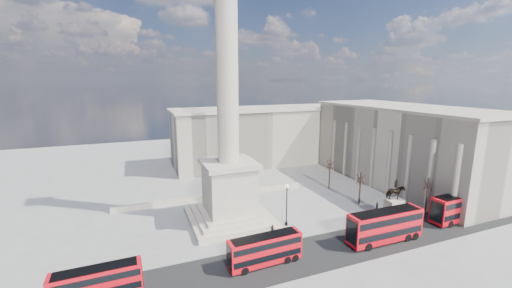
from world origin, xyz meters
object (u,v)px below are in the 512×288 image
object	(u,v)px
victorian_lamp	(287,202)
red_bus_c	(385,226)
equestrian_statue	(394,207)
pedestrian_standing	(387,212)
red_bus_a	(98,283)
pedestrian_walking	(377,206)
pedestrian_crossing	(272,230)
nelsons_column	(229,149)
red_bus_b	(265,249)
red_bus_d	(460,207)

from	to	relation	value
victorian_lamp	red_bus_c	bearing A→B (deg)	-42.35
equestrian_statue	pedestrian_standing	world-z (taller)	equestrian_statue
red_bus_a	pedestrian_standing	world-z (taller)	red_bus_a
red_bus_c	victorian_lamp	bearing A→B (deg)	138.16
victorian_lamp	pedestrian_walking	bearing A→B (deg)	-1.78
equestrian_statue	pedestrian_crossing	world-z (taller)	equestrian_statue
red_bus_a	red_bus_c	world-z (taller)	red_bus_c
red_bus_a	pedestrian_walking	world-z (taller)	red_bus_a
red_bus_c	pedestrian_crossing	xyz separation A→B (m)	(-15.13, 8.41, -1.78)
equestrian_statue	pedestrian_crossing	size ratio (longest dim) A/B	4.48
nelsons_column	red_bus_b	distance (m)	18.38
red_bus_c	pedestrian_crossing	size ratio (longest dim) A/B	7.23
nelsons_column	equestrian_statue	bearing A→B (deg)	-22.30
pedestrian_walking	pedestrian_standing	size ratio (longest dim) A/B	0.85
victorian_lamp	equestrian_statue	world-z (taller)	equestrian_statue
red_bus_a	equestrian_statue	distance (m)	46.75
nelsons_column	pedestrian_walking	distance (m)	30.77
red_bus_a	pedestrian_crossing	size ratio (longest dim) A/B	5.60
pedestrian_standing	pedestrian_crossing	xyz separation A→B (m)	(-22.23, 1.57, -0.05)
red_bus_a	victorian_lamp	distance (m)	29.67
victorian_lamp	pedestrian_standing	size ratio (longest dim) A/B	4.01
red_bus_d	pedestrian_crossing	distance (m)	33.89
red_bus_d	pedestrian_standing	xyz separation A→B (m)	(-10.80, 5.82, -1.65)
red_bus_d	pedestrian_walking	bearing A→B (deg)	136.48
victorian_lamp	pedestrian_standing	xyz separation A→B (m)	(18.64, -3.69, -3.41)
red_bus_b	pedestrian_crossing	xyz separation A→B (m)	(4.35, 7.21, -1.31)
nelsons_column	red_bus_a	world-z (taller)	nelsons_column
red_bus_d	pedestrian_walking	distance (m)	13.72
nelsons_column	red_bus_b	xyz separation A→B (m)	(0.49, -14.90, -10.75)
pedestrian_standing	equestrian_statue	bearing A→B (deg)	74.66
pedestrian_crossing	pedestrian_walking	bearing A→B (deg)	-101.60
nelsons_column	red_bus_c	distance (m)	27.64
victorian_lamp	pedestrian_crossing	world-z (taller)	victorian_lamp
red_bus_b	red_bus_c	xyz separation A→B (m)	(19.48, -1.20, 0.47)
pedestrian_standing	pedestrian_crossing	size ratio (longest dim) A/B	1.06
victorian_lamp	pedestrian_standing	bearing A→B (deg)	-11.20
equestrian_statue	pedestrian_standing	xyz separation A→B (m)	(0.28, 1.72, -1.73)
nelsons_column	pedestrian_walking	world-z (taller)	nelsons_column
red_bus_b	victorian_lamp	xyz separation A→B (m)	(7.93, 9.32, 2.15)
red_bus_d	red_bus_c	bearing A→B (deg)	-179.35
nelsons_column	pedestrian_walking	size ratio (longest dim) A/B	31.92
pedestrian_crossing	pedestrian_standing	bearing A→B (deg)	-109.47
pedestrian_standing	victorian_lamp	bearing A→B (deg)	-17.23
red_bus_b	pedestrian_walking	size ratio (longest dim) A/B	6.59
red_bus_a	pedestrian_standing	xyz separation A→B (m)	(46.91, 5.02, -1.12)
red_bus_c	equestrian_statue	distance (m)	8.52
red_bus_c	victorian_lamp	world-z (taller)	victorian_lamp
red_bus_d	equestrian_statue	size ratio (longest dim) A/B	1.58
red_bus_d	pedestrian_standing	bearing A→B (deg)	149.09
victorian_lamp	equestrian_statue	distance (m)	19.21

